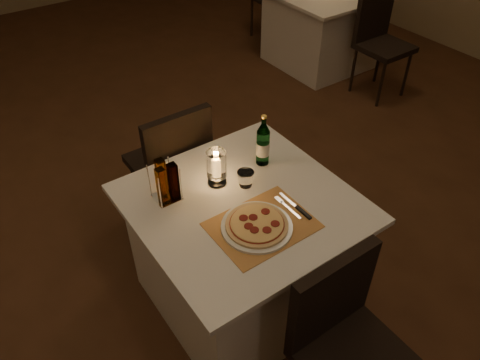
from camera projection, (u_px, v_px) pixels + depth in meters
floor at (191, 272)px, 2.83m from camera, size 8.00×10.00×0.02m
main_table at (242, 253)px, 2.45m from camera, size 1.00×1.00×0.74m
chair_near at (345, 334)px, 1.89m from camera, size 0.42×0.42×0.90m
chair_far at (173, 159)px, 2.78m from camera, size 0.42×0.42×0.90m
placemat at (262, 225)px, 2.09m from camera, size 0.45×0.34×0.00m
plate at (257, 227)px, 2.07m from camera, size 0.32×0.32×0.01m
pizza at (257, 224)px, 2.06m from camera, size 0.28×0.28×0.02m
fork at (286, 206)px, 2.18m from camera, size 0.02×0.18×0.00m
knife at (300, 210)px, 2.16m from camera, size 0.02×0.22×0.01m
tumbler at (246, 179)px, 2.28m from camera, size 0.08×0.08×0.08m
water_bottle at (263, 145)px, 2.37m from camera, size 0.07×0.07×0.29m
hurricane_candle at (216, 165)px, 2.25m from camera, size 0.10×0.10×0.19m
cruet_caddy at (166, 183)px, 2.17m from camera, size 0.12×0.12×0.21m
neighbor_table_right at (322, 28)px, 4.73m from camera, size 1.00×1.00×0.74m
neighbor_chair_ra at (379, 35)px, 4.17m from camera, size 0.42×0.42×0.90m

